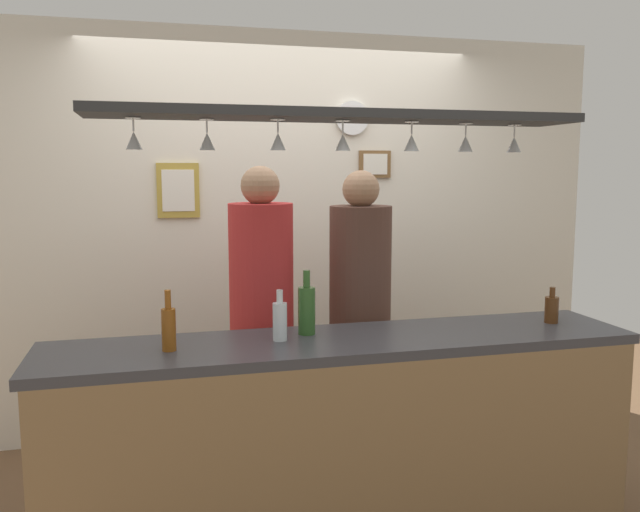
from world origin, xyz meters
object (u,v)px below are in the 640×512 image
Objects in this scene: bottle_soda_clear at (280,320)px; wall_clock at (352,118)px; person_right_brown_shirt at (360,294)px; bottle_beer_amber_tall at (169,327)px; picture_frame_caricature at (178,190)px; bottle_champagne_green at (307,309)px; bottle_beer_brown_stubby at (552,309)px; person_left_red_shirt at (261,296)px; picture_frame_upper_small at (375,164)px.

wall_clock is at bearing 61.20° from bottle_soda_clear.
bottle_beer_amber_tall is at bearing -149.22° from person_right_brown_shirt.
wall_clock is (0.19, 0.79, 1.02)m from person_right_brown_shirt.
bottle_champagne_green is at bearing -68.07° from picture_frame_caricature.
person_right_brown_shirt is 1.31m from wall_clock.
bottle_beer_amber_tall is at bearing -168.27° from bottle_champagne_green.
person_right_brown_shirt is 9.53× the size of bottle_beer_brown_stubby.
bottle_beer_amber_tall is 2.13m from wall_clock.
person_left_red_shirt is 1.40m from picture_frame_upper_small.
bottle_beer_amber_tall is at bearing -94.28° from picture_frame_caricature.
person_right_brown_shirt is at bearing 144.89° from bottle_beer_brown_stubby.
person_right_brown_shirt is at bearing -113.95° from picture_frame_upper_small.
picture_frame_caricature reaches higher than bottle_soda_clear.
person_left_red_shirt reaches higher than bottle_champagne_green.
wall_clock is at bearing -0.32° from picture_frame_caricature.
bottle_beer_amber_tall is 0.76× the size of picture_frame_caricature.
picture_frame_caricature is (-0.52, 1.29, 0.51)m from bottle_champagne_green.
person_left_red_shirt is 0.57m from bottle_soda_clear.
person_left_red_shirt is at bearing -180.00° from person_right_brown_shirt.
wall_clock reaches higher than picture_frame_upper_small.
bottle_soda_clear is at bearing -134.30° from person_right_brown_shirt.
bottle_beer_amber_tall is 1.52m from picture_frame_caricature.
bottle_champagne_green is 1.36× the size of wall_clock.
picture_frame_upper_small is (0.36, 0.80, 0.72)m from person_right_brown_shirt.
person_right_brown_shirt reaches higher than bottle_beer_amber_tall.
bottle_soda_clear is at bearing -118.80° from wall_clock.
person_left_red_shirt is 1.48m from bottle_beer_brown_stubby.
wall_clock reaches higher than picture_frame_caricature.
picture_frame_upper_small is at bearing 108.55° from bottle_beer_brown_stubby.
wall_clock is (0.74, 0.79, 1.00)m from person_left_red_shirt.
wall_clock is at bearing 46.96° from person_left_red_shirt.
bottle_beer_amber_tall is 1.86m from bottle_beer_brown_stubby.
bottle_beer_brown_stubby is 0.82× the size of picture_frame_upper_small.
picture_frame_upper_small is (0.90, 0.80, 0.70)m from person_left_red_shirt.
picture_frame_upper_small reaches higher than person_left_red_shirt.
bottle_beer_amber_tall is at bearing -174.28° from bottle_soda_clear.
bottle_beer_brown_stubby is 1.62m from picture_frame_upper_small.
person_right_brown_shirt is at bearing 30.78° from bottle_beer_amber_tall.
bottle_soda_clear is 0.68× the size of picture_frame_caricature.
person_left_red_shirt is 1.04m from picture_frame_caricature.
bottle_beer_brown_stubby is (1.23, -0.08, -0.05)m from bottle_champagne_green.
bottle_beer_brown_stubby is 0.53× the size of picture_frame_caricature.
bottle_soda_clear is at bearing -91.03° from person_left_red_shirt.
picture_frame_caricature is 1.55× the size of wall_clock.
person_right_brown_shirt is at bearing -40.48° from picture_frame_caricature.
person_left_red_shirt is at bearing 51.49° from bottle_beer_amber_tall.
picture_frame_caricature is at bearing 179.68° from wall_clock.
picture_frame_upper_small is (0.77, 1.29, 0.68)m from bottle_champagne_green.
picture_frame_caricature is (-1.75, 1.37, 0.56)m from bottle_beer_brown_stubby.
bottle_beer_amber_tall is 1.18× the size of wall_clock.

